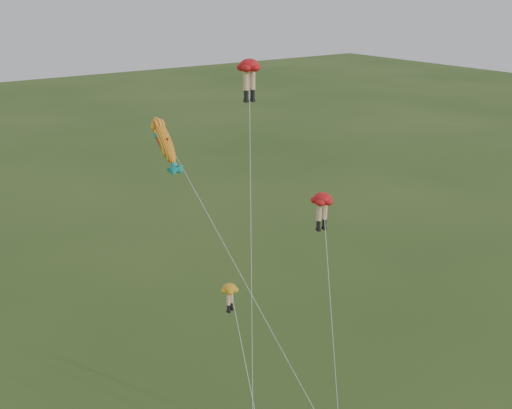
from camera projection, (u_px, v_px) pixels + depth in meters
legs_kite_red_high at (249, 74)px, 32.76m from camera, size 6.19×8.82×20.09m
legs_kite_red_mid at (323, 207)px, 30.67m from camera, size 3.54×6.30×13.58m
legs_kite_yellow at (232, 299)px, 30.08m from camera, size 2.38×7.07×9.23m
fish_kite at (165, 143)px, 32.53m from camera, size 3.99×13.76×17.18m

